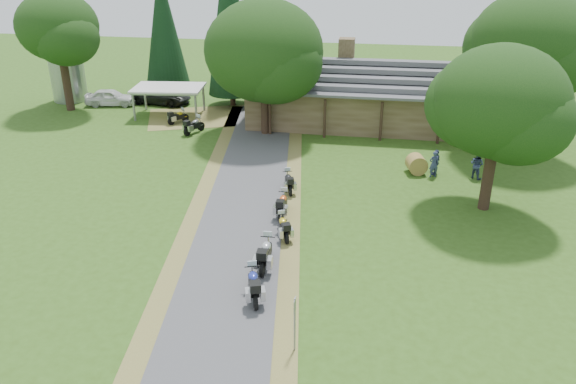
% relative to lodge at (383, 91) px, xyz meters
% --- Properties ---
extents(ground, '(120.00, 120.00, 0.00)m').
position_rel_lodge_xyz_m(ground, '(-6.00, -24.00, -2.45)').
color(ground, '#315116').
rests_on(ground, ground).
extents(driveway, '(51.95, 51.95, 0.00)m').
position_rel_lodge_xyz_m(driveway, '(-6.50, -20.00, -2.45)').
color(driveway, '#47474A').
rests_on(driveway, ground).
extents(lodge, '(21.40, 9.40, 4.90)m').
position_rel_lodge_xyz_m(lodge, '(0.00, 0.00, 0.00)').
color(lodge, brown).
rests_on(lodge, ground).
extents(silo, '(3.03, 3.03, 5.93)m').
position_rel_lodge_xyz_m(silo, '(-27.38, 2.00, 0.51)').
color(silo, gray).
rests_on(silo, ground).
extents(carport, '(5.84, 4.23, 2.37)m').
position_rel_lodge_xyz_m(carport, '(-16.94, -1.10, -1.26)').
color(carport, silver).
rests_on(carport, ground).
extents(car_white_sedan, '(3.20, 5.71, 1.80)m').
position_rel_lodge_xyz_m(car_white_sedan, '(-23.07, 0.95, -1.55)').
color(car_white_sedan, silver).
rests_on(car_white_sedan, ground).
extents(car_dark_suv, '(2.94, 5.66, 2.08)m').
position_rel_lodge_xyz_m(car_dark_suv, '(-18.89, 2.23, -1.41)').
color(car_dark_suv, black).
rests_on(car_dark_suv, ground).
extents(motorcycle_row_a, '(1.23, 2.09, 1.36)m').
position_rel_lodge_xyz_m(motorcycle_row_a, '(-4.63, -24.79, -1.77)').
color(motorcycle_row_a, '#26329C').
rests_on(motorcycle_row_a, ground).
extents(motorcycle_row_b, '(0.73, 2.09, 1.42)m').
position_rel_lodge_xyz_m(motorcycle_row_b, '(-4.63, -22.41, -1.74)').
color(motorcycle_row_b, '#A8AAB0').
rests_on(motorcycle_row_b, ground).
extents(motorcycle_row_c, '(1.17, 1.81, 1.18)m').
position_rel_lodge_xyz_m(motorcycle_row_c, '(-4.33, -19.62, -1.86)').
color(motorcycle_row_c, gold).
rests_on(motorcycle_row_c, ground).
extents(motorcycle_row_d, '(0.64, 1.90, 1.30)m').
position_rel_lodge_xyz_m(motorcycle_row_d, '(-4.80, -17.28, -1.80)').
color(motorcycle_row_d, '#DE5A21').
rests_on(motorcycle_row_d, ground).
extents(motorcycle_row_e, '(1.08, 1.87, 1.22)m').
position_rel_lodge_xyz_m(motorcycle_row_e, '(-4.98, -14.25, -1.84)').
color(motorcycle_row_e, black).
rests_on(motorcycle_row_e, ground).
extents(motorcycle_carport_a, '(1.42, 1.69, 1.15)m').
position_rel_lodge_xyz_m(motorcycle_carport_a, '(-15.61, -2.96, -1.87)').
color(motorcycle_carport_a, gold).
rests_on(motorcycle_carport_a, ground).
extents(motorcycle_carport_b, '(1.35, 1.96, 1.28)m').
position_rel_lodge_xyz_m(motorcycle_carport_b, '(-13.60, -5.13, -1.81)').
color(motorcycle_carport_b, gray).
rests_on(motorcycle_carport_b, ground).
extents(person_a, '(0.65, 0.56, 1.92)m').
position_rel_lodge_xyz_m(person_a, '(3.28, -10.72, -1.49)').
color(person_a, navy).
rests_on(person_a, ground).
extents(person_b, '(0.71, 0.69, 2.04)m').
position_rel_lodge_xyz_m(person_b, '(5.79, -10.52, -1.43)').
color(person_b, navy).
rests_on(person_b, ground).
extents(person_c, '(0.58, 0.65, 1.88)m').
position_rel_lodge_xyz_m(person_c, '(3.43, -10.36, -1.51)').
color(person_c, navy).
rests_on(person_c, ground).
extents(hay_bale, '(1.38, 1.31, 1.16)m').
position_rel_lodge_xyz_m(hay_bale, '(2.29, -10.29, -1.87)').
color(hay_bale, olive).
rests_on(hay_bale, ground).
extents(sign_post, '(0.39, 0.07, 2.18)m').
position_rel_lodge_xyz_m(sign_post, '(-2.52, -27.66, -1.36)').
color(sign_post, gray).
rests_on(sign_post, ground).
extents(oak_lodge_left, '(8.34, 8.34, 9.75)m').
position_rel_lodge_xyz_m(oak_lodge_left, '(-8.40, -4.31, 2.43)').
color(oak_lodge_left, black).
rests_on(oak_lodge_left, ground).
extents(oak_lodge_right, '(7.45, 7.45, 11.72)m').
position_rel_lodge_xyz_m(oak_lodge_right, '(8.88, -5.28, 3.41)').
color(oak_lodge_right, black).
rests_on(oak_lodge_right, ground).
extents(oak_driveway, '(6.61, 6.61, 9.44)m').
position_rel_lodge_xyz_m(oak_driveway, '(5.67, -14.76, 2.27)').
color(oak_driveway, black).
rests_on(oak_driveway, ground).
extents(oak_silo, '(6.39, 6.39, 11.00)m').
position_rel_lodge_xyz_m(oak_silo, '(-25.82, -0.90, 3.05)').
color(oak_silo, black).
rests_on(oak_silo, ground).
extents(cedar_near, '(4.05, 4.05, 13.93)m').
position_rel_lodge_xyz_m(cedar_near, '(-12.72, 2.79, 4.51)').
color(cedar_near, black).
rests_on(cedar_near, ground).
extents(cedar_far, '(3.92, 3.92, 11.36)m').
position_rel_lodge_xyz_m(cedar_far, '(-19.26, 4.88, 3.23)').
color(cedar_far, black).
rests_on(cedar_far, ground).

